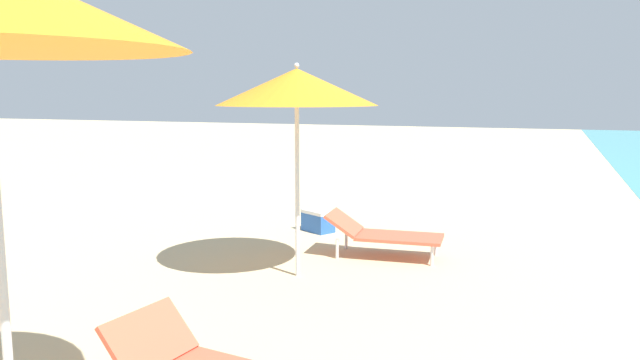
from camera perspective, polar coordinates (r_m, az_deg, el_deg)
umbrella_farthest at (r=6.85m, az=-2.18°, el=8.65°), size 1.81×1.81×2.43m
lounger_farthest_shoreside at (r=7.91m, az=5.89°, el=-4.97°), size 1.51×0.71×0.56m
cooler_box at (r=9.33m, az=-0.19°, el=-3.82°), size 0.57×0.50×0.33m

